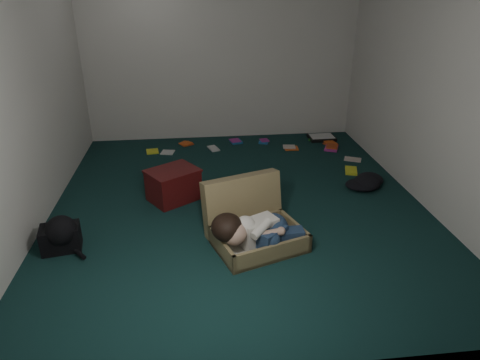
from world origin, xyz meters
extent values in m
plane|color=#0F2B2A|center=(0.00, 0.00, 0.00)|extent=(4.50, 4.50, 0.00)
plane|color=silver|center=(0.00, 2.25, 1.30)|extent=(4.50, 0.00, 4.50)
plane|color=silver|center=(0.00, -2.25, 1.30)|extent=(4.50, 0.00, 4.50)
plane|color=silver|center=(-2.00, 0.00, 1.30)|extent=(0.00, 4.50, 4.50)
plane|color=silver|center=(2.00, 0.00, 1.30)|extent=(0.00, 4.50, 4.50)
cube|color=olive|center=(0.09, -0.88, 0.09)|extent=(0.92, 0.78, 0.18)
cube|color=beige|center=(0.09, -0.88, 0.04)|extent=(0.83, 0.69, 0.02)
cube|color=olive|center=(-0.02, -0.54, 0.28)|extent=(0.81, 0.48, 0.57)
cube|color=white|center=(0.08, -0.91, 0.19)|extent=(0.38, 0.32, 0.24)
sphere|color=tan|center=(-0.15, -1.02, 0.25)|extent=(0.21, 0.21, 0.21)
ellipsoid|color=black|center=(-0.21, -0.98, 0.29)|extent=(0.28, 0.29, 0.24)
ellipsoid|color=navy|center=(0.23, -0.85, 0.19)|extent=(0.26, 0.29, 0.24)
cube|color=navy|center=(0.19, -0.99, 0.18)|extent=(0.31, 0.30, 0.16)
cube|color=navy|center=(0.35, -0.95, 0.15)|extent=(0.27, 0.14, 0.12)
sphere|color=white|center=(0.44, -0.88, 0.13)|extent=(0.12, 0.12, 0.12)
sphere|color=white|center=(0.47, -0.96, 0.11)|extent=(0.11, 0.11, 0.11)
cylinder|color=tan|center=(0.18, -1.03, 0.24)|extent=(0.21, 0.13, 0.07)
cube|color=#490F0F|center=(-0.71, 0.17, 0.17)|extent=(0.63, 0.60, 0.34)
cube|color=#490F0F|center=(-0.71, 0.17, 0.35)|extent=(0.66, 0.63, 0.02)
cube|color=black|center=(1.51, 1.94, 0.02)|extent=(0.40, 0.30, 0.05)
cube|color=white|center=(1.51, 1.94, 0.05)|extent=(0.36, 0.26, 0.01)
cube|color=yellow|center=(-1.06, 1.68, 0.01)|extent=(0.19, 0.14, 0.02)
cube|color=#BD4019|center=(-0.57, 1.95, 0.01)|extent=(0.23, 0.23, 0.02)
cube|color=silver|center=(-0.18, 1.70, 0.01)|extent=(0.19, 0.22, 0.02)
cube|color=#1D5E9F|center=(0.60, 1.89, 0.01)|extent=(0.20, 0.23, 0.02)
cube|color=#E1561A|center=(0.95, 1.59, 0.01)|extent=(0.23, 0.22, 0.02)
cube|color=#247E22|center=(1.42, 1.95, 0.01)|extent=(0.20, 0.16, 0.02)
cube|color=#AB2A8D|center=(1.53, 1.50, 0.01)|extent=(0.23, 0.23, 0.02)
cube|color=beige|center=(1.70, 1.08, 0.01)|extent=(0.17, 0.21, 0.02)
cube|color=yellow|center=(1.53, 0.68, 0.01)|extent=(0.21, 0.23, 0.02)
cube|color=#BD4019|center=(1.58, 1.69, 0.01)|extent=(0.23, 0.21, 0.02)
cube|color=silver|center=(-0.84, 1.63, 0.01)|extent=(0.21, 0.17, 0.02)
cube|color=#1D5E9F|center=(0.18, 1.95, 0.01)|extent=(0.23, 0.23, 0.02)
camera|label=1|loc=(-0.46, -4.16, 2.23)|focal=32.00mm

